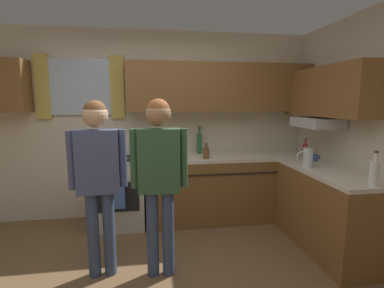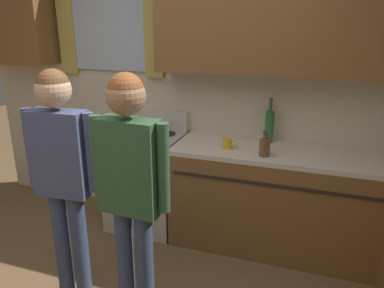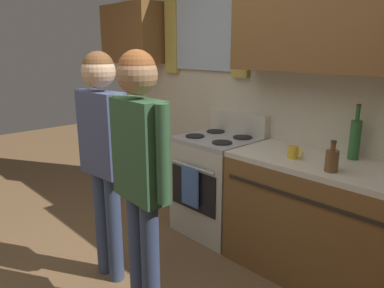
{
  "view_description": "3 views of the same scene",
  "coord_description": "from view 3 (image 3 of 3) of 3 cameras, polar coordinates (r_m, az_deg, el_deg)",
  "views": [
    {
      "loc": [
        0.04,
        -2.15,
        1.64
      ],
      "look_at": [
        0.49,
        0.83,
        1.18
      ],
      "focal_mm": 26.31,
      "sensor_mm": 36.0,
      "label": 1
    },
    {
      "loc": [
        1.14,
        -1.49,
        1.93
      ],
      "look_at": [
        0.41,
        0.6,
        1.2
      ],
      "focal_mm": 35.31,
      "sensor_mm": 36.0,
      "label": 2
    },
    {
      "loc": [
        1.76,
        -0.81,
        1.67
      ],
      "look_at": [
        0.12,
        0.74,
        1.07
      ],
      "focal_mm": 34.23,
      "sensor_mm": 36.0,
      "label": 3
    }
  ],
  "objects": [
    {
      "name": "adult_left",
      "position": [
        2.6,
        -13.69,
        0.27
      ],
      "size": [
        0.51,
        0.22,
        1.65
      ],
      "color": "#38476B",
      "rests_on": "ground"
    },
    {
      "name": "adult_in_plaid",
      "position": [
        2.1,
        -8.06,
        -2.59
      ],
      "size": [
        0.52,
        0.23,
        1.66
      ],
      "color": "#38476B",
      "rests_on": "ground"
    },
    {
      "name": "bottle_squat_brown",
      "position": [
        2.5,
        20.96,
        -2.34
      ],
      "size": [
        0.08,
        0.08,
        0.21
      ],
      "color": "brown",
      "rests_on": "kitchen_counter_run"
    },
    {
      "name": "back_wall_unit",
      "position": [
        3.12,
        14.6,
        11.15
      ],
      "size": [
        4.6,
        0.42,
        2.6
      ],
      "color": "beige",
      "rests_on": "ground"
    },
    {
      "name": "bottle_wine_green",
      "position": [
        2.83,
        24.06,
        0.79
      ],
      "size": [
        0.08,
        0.08,
        0.39
      ],
      "color": "#2D6633",
      "rests_on": "kitchen_counter_run"
    },
    {
      "name": "stove_oven",
      "position": [
        3.4,
        4.08,
        -6.03
      ],
      "size": [
        0.65,
        0.67,
        1.1
      ],
      "color": "beige",
      "rests_on": "ground"
    },
    {
      "name": "mug_mustard_yellow",
      "position": [
        2.72,
        15.57,
        -1.26
      ],
      "size": [
        0.12,
        0.08,
        0.09
      ],
      "color": "gold",
      "rests_on": "kitchen_counter_run"
    }
  ]
}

